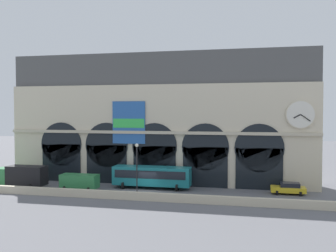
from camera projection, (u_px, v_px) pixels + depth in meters
ground_plane at (145, 192)px, 50.35m from camera, size 200.00×200.00×0.00m
quay_parapet_wall at (135, 196)px, 45.85m from camera, size 90.00×0.70×0.98m
station_building at (159, 120)px, 57.45m from camera, size 46.52×5.67×19.75m
box_truck_west at (21, 176)px, 53.44m from camera, size 7.50×2.91×3.12m
van_midwest at (80, 181)px, 51.53m from camera, size 5.20×2.48×2.20m
bus_center at (152, 176)px, 52.69m from camera, size 11.00×3.25×3.10m
car_east at (289, 188)px, 48.98m from camera, size 4.40×2.22×1.55m
street_lamp_quayside at (137, 163)px, 46.49m from camera, size 0.44×0.44×6.90m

